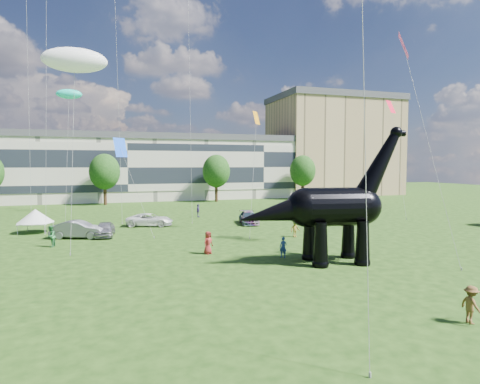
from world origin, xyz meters
name	(u,v)px	position (x,y,z in m)	size (l,w,h in m)	color
ground	(308,287)	(0.00, 0.00, 0.00)	(220.00, 220.00, 0.00)	#16330C
terrace_row	(127,170)	(-8.00, 62.00, 6.00)	(78.00, 11.00, 12.00)	beige
apartment_block	(333,148)	(40.00, 65.00, 11.00)	(28.00, 18.00, 22.00)	tan
tree_mid_left	(105,169)	(-12.00, 53.00, 6.29)	(5.20, 5.20, 9.44)	#382314
tree_mid_right	(216,168)	(8.00, 53.00, 6.29)	(5.20, 5.20, 9.44)	#382314
tree_far_right	(303,168)	(26.00, 53.00, 6.29)	(5.20, 5.20, 9.44)	#382314
dinosaur_sculpture	(328,209)	(4.03, 4.78, 3.85)	(12.53, 3.95, 10.19)	black
car_silver	(105,229)	(-11.51, 20.60, 0.72)	(1.70, 4.22, 1.44)	#A3A2A6
car_grey	(78,230)	(-13.90, 20.43, 0.83)	(1.77, 5.07, 1.67)	slate
car_white	(150,220)	(-6.72, 26.05, 0.73)	(2.41, 5.23, 1.45)	white
car_dark	(249,218)	(4.69, 24.34, 0.71)	(2.00, 4.92, 1.43)	#595960
gazebo_near	(309,203)	(14.25, 27.53, 1.86)	(4.41, 4.41, 2.65)	silver
gazebo_far	(327,200)	(19.48, 31.78, 1.81)	(3.76, 3.76, 2.57)	white
gazebo_left	(35,216)	(-18.37, 25.08, 1.72)	(4.06, 4.06, 2.45)	silver
visitors	(200,232)	(-3.12, 15.27, 0.88)	(47.81, 40.22, 1.89)	#30783F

